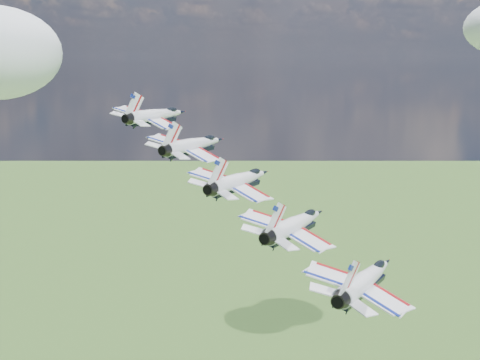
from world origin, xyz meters
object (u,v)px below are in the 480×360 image
(jet_0, at_px, (157,115))
(jet_1, at_px, (195,144))
(jet_3, at_px, (296,224))
(jet_2, at_px, (240,180))
(jet_4, at_px, (366,279))

(jet_0, xyz_separation_m, jet_1, (8.15, -6.83, -3.06))
(jet_0, xyz_separation_m, jet_3, (24.46, -20.49, -9.19))
(jet_0, xyz_separation_m, jet_2, (16.31, -13.66, -6.13))
(jet_3, bearing_deg, jet_2, 154.09)
(jet_1, bearing_deg, jet_4, -25.91)
(jet_0, distance_m, jet_2, 22.14)
(jet_0, relative_size, jet_4, 1.00)
(jet_2, xyz_separation_m, jet_3, (8.15, -6.83, -3.06))
(jet_1, relative_size, jet_4, 1.00)
(jet_1, distance_m, jet_4, 33.21)
(jet_0, distance_m, jet_1, 11.07)
(jet_3, bearing_deg, jet_0, 154.09)
(jet_1, height_order, jet_4, jet_1)
(jet_1, relative_size, jet_3, 1.00)
(jet_0, height_order, jet_3, jet_0)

